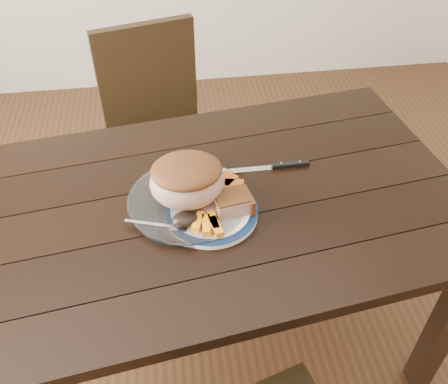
{
  "coord_description": "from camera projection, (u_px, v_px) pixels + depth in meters",
  "views": [
    {
      "loc": [
        -0.06,
        -1.05,
        1.76
      ],
      "look_at": [
        0.08,
        -0.02,
        0.8
      ],
      "focal_mm": 40.0,
      "sensor_mm": 36.0,
      "label": 1
    }
  ],
  "objects": [
    {
      "name": "carving_knife",
      "position": [
        278.0,
        166.0,
        1.57
      ],
      "size": [
        0.32,
        0.02,
        0.01
      ],
      "rotation": [
        0.0,
        0.0,
        0.01
      ],
      "color": "silver",
      "rests_on": "dining_table"
    },
    {
      "name": "dining_table",
      "position": [
        197.0,
        224.0,
        1.52
      ],
      "size": [
        1.71,
        1.11,
        0.75
      ],
      "rotation": [
        0.0,
        0.0,
        0.14
      ],
      "color": "black",
      "rests_on": "ground"
    },
    {
      "name": "cut_slice",
      "position": [
        216.0,
        208.0,
        1.41
      ],
      "size": [
        0.09,
        0.08,
        0.02
      ],
      "primitive_type": "cube",
      "rotation": [
        0.0,
        0.0,
        -0.49
      ],
      "color": "tan",
      "rests_on": "serving_platter"
    },
    {
      "name": "dinner_plate",
      "position": [
        211.0,
        212.0,
        1.42
      ],
      "size": [
        0.27,
        0.27,
        0.02
      ],
      "primitive_type": "cylinder",
      "color": "white",
      "rests_on": "dining_table"
    },
    {
      "name": "pork_slice",
      "position": [
        232.0,
        203.0,
        1.4
      ],
      "size": [
        0.11,
        0.09,
        0.04
      ],
      "primitive_type": "cube",
      "rotation": [
        0.0,
        0.0,
        0.17
      ],
      "color": "tan",
      "rests_on": "dinner_plate"
    },
    {
      "name": "ground",
      "position": [
        203.0,
        339.0,
        1.97
      ],
      "size": [
        4.0,
        4.0,
        0.0
      ],
      "primitive_type": "plane",
      "color": "#472B16",
      "rests_on": "ground"
    },
    {
      "name": "serving_platter",
      "position": [
        189.0,
        202.0,
        1.45
      ],
      "size": [
        0.34,
        0.34,
        0.02
      ],
      "primitive_type": "cylinder",
      "color": "white",
      "rests_on": "dining_table"
    },
    {
      "name": "roasted_potatoes",
      "position": [
        188.0,
        198.0,
        1.41
      ],
      "size": [
        0.1,
        0.1,
        0.05
      ],
      "color": "gold",
      "rests_on": "dinner_plate"
    },
    {
      "name": "fork",
      "position": [
        161.0,
        226.0,
        1.36
      ],
      "size": [
        0.17,
        0.07,
        0.0
      ],
      "rotation": [
        0.0,
        0.0,
        -0.32
      ],
      "color": "silver",
      "rests_on": "dinner_plate"
    },
    {
      "name": "chair_far",
      "position": [
        159.0,
        125.0,
        2.14
      ],
      "size": [
        0.52,
        0.52,
        0.93
      ],
      "rotation": [
        0.0,
        0.0,
        3.4
      ],
      "color": "black",
      "rests_on": "ground"
    },
    {
      "name": "plate_rim",
      "position": [
        211.0,
        210.0,
        1.41
      ],
      "size": [
        0.27,
        0.27,
        0.02
      ],
      "primitive_type": "torus",
      "color": "#0C1D3F",
      "rests_on": "dinner_plate"
    },
    {
      "name": "pumpkin_wedges",
      "position": [
        230.0,
        186.0,
        1.46
      ],
      "size": [
        0.08,
        0.09,
        0.04
      ],
      "color": "orange",
      "rests_on": "dinner_plate"
    },
    {
      "name": "roast_joint",
      "position": [
        187.0,
        182.0,
        1.4
      ],
      "size": [
        0.21,
        0.18,
        0.14
      ],
      "primitive_type": "ellipsoid",
      "color": "tan",
      "rests_on": "serving_platter"
    },
    {
      "name": "dark_mushroom",
      "position": [
        185.0,
        219.0,
        1.36
      ],
      "size": [
        0.07,
        0.05,
        0.03
      ],
      "primitive_type": "ellipsoid",
      "color": "black",
      "rests_on": "dinner_plate"
    },
    {
      "name": "carrot_batons",
      "position": [
        208.0,
        224.0,
        1.35
      ],
      "size": [
        0.09,
        0.1,
        0.02
      ],
      "color": "orange",
      "rests_on": "dinner_plate"
    }
  ]
}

